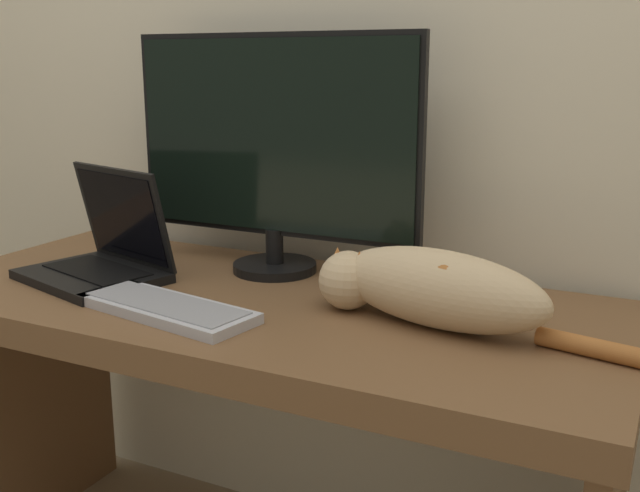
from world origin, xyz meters
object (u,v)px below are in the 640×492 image
object	(u,v)px
cat	(428,286)
laptop	(102,257)
external_keyboard	(166,308)
monitor	(274,148)

from	to	relation	value
cat	laptop	bearing A→B (deg)	-166.43
laptop	external_keyboard	size ratio (longest dim) A/B	0.91
laptop	external_keyboard	bearing A→B (deg)	-10.13
external_keyboard	cat	distance (m)	0.49
monitor	cat	world-z (taller)	monitor
monitor	external_keyboard	size ratio (longest dim) A/B	1.77
external_keyboard	monitor	bearing A→B (deg)	93.73
cat	external_keyboard	bearing A→B (deg)	-149.26
monitor	external_keyboard	world-z (taller)	monitor
monitor	laptop	xyz separation A→B (m)	(-0.31, -0.22, -0.23)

